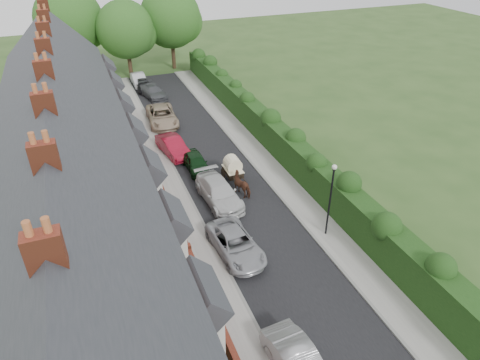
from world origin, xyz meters
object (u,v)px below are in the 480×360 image
(car_beige, at_px, (162,116))
(car_white, at_px, (219,192))
(car_silver_b, at_px, (236,244))
(car_black, at_px, (143,85))
(horse_cart, at_px, (233,167))
(lamppost, at_px, (331,192))
(car_red, at_px, (173,146))
(car_green, at_px, (196,162))
(horse, at_px, (243,184))
(car_grey, at_px, (153,92))

(car_beige, bearing_deg, car_white, -83.26)
(car_silver_b, distance_m, car_white, 5.61)
(car_black, height_order, horse_cart, horse_cart)
(lamppost, distance_m, horse_cart, 9.26)
(lamppost, height_order, car_white, lamppost)
(car_red, bearing_deg, horse_cart, -70.24)
(car_green, xyz_separation_m, car_beige, (-0.52, 9.88, 0.12))
(car_black, bearing_deg, horse, -78.84)
(horse, relative_size, horse_cart, 0.69)
(lamppost, bearing_deg, car_white, 130.15)
(horse_cart, bearing_deg, car_black, 96.76)
(car_black, relative_size, horse_cart, 1.34)
(lamppost, height_order, horse_cart, lamppost)
(car_green, relative_size, horse, 2.05)
(car_red, bearing_deg, car_beige, 75.70)
(car_grey, relative_size, horse_cart, 1.67)
(car_grey, relative_size, horse, 2.43)
(car_green, height_order, car_grey, car_grey)
(car_white, xyz_separation_m, horse, (1.94, 0.31, 0.04))
(car_black, height_order, horse, horse)
(horse_cart, bearing_deg, car_green, 130.87)
(car_red, bearing_deg, car_grey, 75.57)
(car_silver_b, distance_m, car_red, 13.71)
(car_silver_b, height_order, car_beige, car_beige)
(car_beige, bearing_deg, car_grey, 88.86)
(horse, bearing_deg, car_beige, -100.85)
(car_white, height_order, car_grey, car_white)
(lamppost, distance_m, horse, 7.51)
(car_grey, bearing_deg, horse, -95.77)
(car_silver_b, bearing_deg, lamppost, -8.95)
(lamppost, height_order, car_red, lamppost)
(lamppost, xyz_separation_m, car_red, (-6.40, 14.20, -2.55))
(horse, bearing_deg, car_white, -12.38)
(car_silver_b, relative_size, car_white, 0.93)
(car_grey, bearing_deg, car_beige, -106.10)
(car_green, bearing_deg, car_black, 90.99)
(car_red, bearing_deg, car_black, 78.44)
(car_green, distance_m, horse_cart, 3.36)
(car_green, xyz_separation_m, car_grey, (0.11, 17.26, 0.01))
(car_red, bearing_deg, lamppost, -75.36)
(car_silver_b, relative_size, car_black, 1.32)
(car_red, relative_size, car_black, 1.20)
(car_white, distance_m, car_black, 24.97)
(car_silver_b, distance_m, car_beige, 20.34)
(lamppost, relative_size, car_silver_b, 1.04)
(car_green, xyz_separation_m, car_red, (-1.07, 3.25, 0.07))
(car_green, xyz_separation_m, horse, (2.18, -4.60, 0.14))
(car_red, distance_m, car_grey, 14.06)
(car_green, relative_size, car_red, 0.87)
(car_green, height_order, car_red, car_red)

